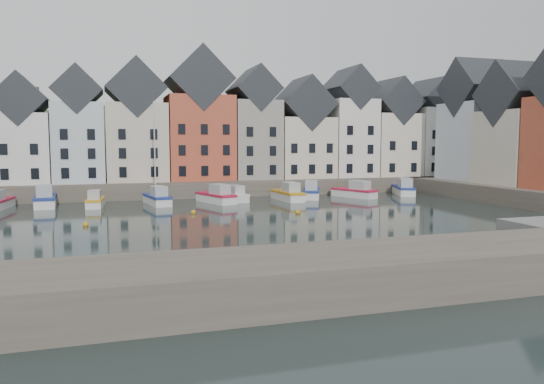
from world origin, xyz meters
name	(u,v)px	position (x,y,z in m)	size (l,w,h in m)	color
ground	(253,224)	(0.00, 0.00, 0.00)	(260.00, 260.00, 0.00)	black
far_quay	(197,185)	(0.00, 30.00, 1.00)	(90.00, 16.00, 2.00)	#4F443D
near_wall	(164,288)	(-10.00, -22.00, 1.00)	(50.00, 6.00, 2.00)	#4F443D
hillside	(176,273)	(0.02, 56.00, -17.96)	(153.60, 70.40, 64.00)	#22361B
far_terrace	(222,129)	(3.21, 28.00, 8.88)	(72.37, 8.16, 17.78)	beige
right_terrace	(522,127)	(36.00, 8.07, 8.91)	(8.30, 24.25, 16.36)	silver
mooring_buoys	(198,216)	(-4.00, 5.33, 0.15)	(20.50, 5.50, 0.50)	#C58A17
boat_b	(45,199)	(-18.72, 18.78, 0.80)	(2.59, 7.14, 2.70)	silver
boat_c	(95,201)	(-13.44, 16.90, 0.62)	(2.11, 5.56, 2.09)	silver
boat_d	(157,198)	(-6.69, 16.88, 0.78)	(2.91, 6.49, 11.97)	silver
boat_e	(217,197)	(0.09, 16.53, 0.74)	(3.96, 6.77, 2.48)	silver
boat_f	(234,196)	(2.49, 17.80, 0.64)	(2.84, 5.87, 2.16)	silver
boat_g	(288,194)	(9.00, 16.57, 0.75)	(2.49, 6.67, 2.51)	silver
boat_h	(311,192)	(12.78, 18.32, 0.75)	(4.44, 6.79, 2.50)	silver
boat_i	(355,192)	(18.41, 17.27, 0.73)	(4.36, 6.62, 2.44)	silver
boat_j	(404,189)	(26.24, 18.42, 0.75)	(4.16, 6.85, 2.52)	silver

